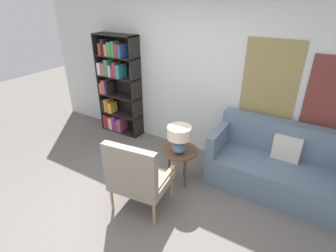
{
  "coord_description": "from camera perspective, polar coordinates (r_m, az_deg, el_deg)",
  "views": [
    {
      "loc": [
        1.71,
        -1.76,
        2.5
      ],
      "look_at": [
        0.08,
        0.97,
        0.9
      ],
      "focal_mm": 28.0,
      "sensor_mm": 36.0,
      "label": 1
    }
  ],
  "objects": [
    {
      "name": "bookshelf",
      "position": [
        5.13,
        -11.32,
        8.75
      ],
      "size": [
        0.85,
        0.3,
        1.89
      ],
      "color": "black",
      "rests_on": "ground_plane"
    },
    {
      "name": "ground_plane",
      "position": [
        3.51,
        -9.86,
        -19.3
      ],
      "size": [
        14.0,
        14.0,
        0.0
      ],
      "primitive_type": "plane",
      "color": "#66605B"
    },
    {
      "name": "armchair",
      "position": [
        3.23,
        -6.99,
        -10.69
      ],
      "size": [
        0.75,
        0.68,
        1.01
      ],
      "color": "tan",
      "rests_on": "ground_plane"
    },
    {
      "name": "wall_back",
      "position": [
        4.29,
        7.17,
        10.98
      ],
      "size": [
        6.4,
        0.08,
        2.7
      ],
      "color": "silver",
      "rests_on": "ground_plane"
    },
    {
      "name": "couch",
      "position": [
        4.0,
        23.47,
        -8.44
      ],
      "size": [
        1.91,
        0.82,
        0.94
      ],
      "color": "slate",
      "rests_on": "ground_plane"
    },
    {
      "name": "table_lamp",
      "position": [
        3.5,
        2.48,
        -2.31
      ],
      "size": [
        0.33,
        0.33,
        0.4
      ],
      "color": "slate",
      "rests_on": "side_table"
    },
    {
      "name": "side_table",
      "position": [
        3.72,
        2.62,
        -6.04
      ],
      "size": [
        0.51,
        0.51,
        0.55
      ],
      "color": "brown",
      "rests_on": "ground_plane"
    }
  ]
}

